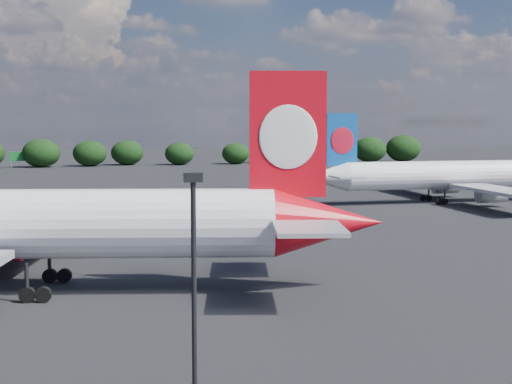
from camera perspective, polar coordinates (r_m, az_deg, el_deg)
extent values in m
plane|color=black|center=(100.79, -14.90, -2.09)|extent=(500.00, 500.00, 0.00)
cylinder|color=white|center=(58.19, -19.14, -2.43)|extent=(41.20, 12.80, 5.38)
cone|color=red|center=(56.03, 5.83, -2.45)|extent=(9.45, 6.87, 5.38)
cube|color=red|center=(55.14, 2.56, 4.63)|extent=(5.92, 1.62, 9.69)
ellipsoid|color=white|center=(54.82, 2.58, 4.42)|extent=(4.48, 1.04, 4.95)
ellipsoid|color=white|center=(55.47, 2.53, 4.44)|extent=(4.48, 1.04, 4.95)
cube|color=#ABADB3|center=(49.89, 4.27, -2.94)|extent=(5.95, 7.24, 0.32)
cube|color=#ABADB3|center=(61.57, 3.12, -1.29)|extent=(5.95, 7.24, 0.32)
cube|color=#ABADB3|center=(72.32, -17.43, -2.23)|extent=(10.83, 22.45, 0.59)
cylinder|color=black|center=(55.18, -17.87, -6.80)|extent=(0.35, 0.35, 2.69)
cylinder|color=black|center=(55.40, -17.84, -7.83)|extent=(1.25, 0.69, 1.18)
cylinder|color=black|center=(55.09, -16.64, -7.87)|extent=(1.25, 0.69, 1.18)
cylinder|color=black|center=(61.28, -16.20, -5.52)|extent=(0.35, 0.35, 2.69)
cylinder|color=black|center=(61.48, -16.17, -6.46)|extent=(1.25, 0.69, 1.18)
cylinder|color=black|center=(61.20, -15.09, -6.48)|extent=(1.25, 0.69, 1.18)
cylinder|color=white|center=(120.75, 15.05, 1.34)|extent=(34.91, 5.03, 4.59)
cone|color=white|center=(112.36, 5.52, 1.20)|extent=(7.40, 4.68, 4.59)
cube|color=#0D4997|center=(112.97, 6.88, 4.19)|extent=(5.05, 0.52, 8.25)
ellipsoid|color=red|center=(112.72, 6.92, 4.10)|extent=(3.85, 0.23, 4.22)
ellipsoid|color=red|center=(113.23, 6.83, 4.11)|extent=(3.85, 0.23, 4.22)
cube|color=#ABADB3|center=(108.20, 7.30, 1.21)|extent=(4.20, 5.56, 0.28)
cube|color=#ABADB3|center=(117.69, 5.59, 1.58)|extent=(4.20, 5.56, 0.28)
cube|color=#ABADB3|center=(111.49, 18.75, 0.14)|extent=(6.20, 18.42, 0.50)
cube|color=#ABADB3|center=(132.26, 13.31, 1.10)|extent=(6.20, 18.42, 0.50)
cylinder|color=#ABADB3|center=(116.45, 18.31, -0.22)|extent=(4.62, 2.54, 2.48)
cube|color=#ABADB3|center=(116.39, 18.32, 0.10)|extent=(2.02, 0.30, 1.10)
cylinder|color=#ABADB3|center=(129.13, 14.93, 0.43)|extent=(4.62, 2.54, 2.48)
cube|color=#ABADB3|center=(129.08, 14.94, 0.71)|extent=(2.02, 0.30, 1.10)
cylinder|color=black|center=(117.75, 14.86, -0.33)|extent=(0.26, 0.26, 2.29)
cylinder|color=black|center=(117.84, 14.85, -0.75)|extent=(1.01, 0.43, 1.01)
cylinder|color=black|center=(117.37, 14.41, -0.76)|extent=(1.01, 0.43, 1.01)
cylinder|color=black|center=(122.61, 13.65, -0.07)|extent=(0.26, 0.26, 2.29)
cylinder|color=black|center=(122.69, 13.65, -0.47)|extent=(1.01, 0.43, 1.01)
cylinder|color=black|center=(122.24, 13.22, -0.48)|extent=(1.01, 0.43, 1.01)
cylinder|color=black|center=(22.38, -4.93, -14.00)|extent=(0.16, 0.16, 11.46)
cube|color=black|center=(21.14, -5.06, 1.18)|extent=(0.55, 0.30, 0.28)
cube|color=#146426|center=(217.23, -18.35, 2.71)|extent=(6.00, 0.30, 2.60)
cylinder|color=gray|center=(217.62, -18.98, 2.12)|extent=(0.20, 0.20, 2.00)
cylinder|color=gray|center=(217.09, -17.67, 2.15)|extent=(0.20, 0.20, 2.00)
cube|color=gold|center=(222.12, -10.46, 3.17)|extent=(5.00, 0.30, 3.00)
cylinder|color=gray|center=(222.26, -10.45, 2.46)|extent=(0.30, 0.30, 2.50)
ellipsoid|color=black|center=(216.71, -16.81, 3.01)|extent=(10.83, 9.17, 8.33)
ellipsoid|color=black|center=(218.05, -13.15, 3.03)|extent=(10.00, 8.46, 7.69)
ellipsoid|color=black|center=(221.73, -10.26, 3.12)|extent=(9.91, 8.38, 7.62)
ellipsoid|color=black|center=(220.34, -6.14, 3.07)|extent=(9.01, 7.62, 6.93)
ellipsoid|color=black|center=(223.66, -1.65, 3.11)|extent=(8.66, 7.33, 6.66)
ellipsoid|color=black|center=(229.26, 0.96, 3.25)|extent=(9.55, 8.08, 7.34)
ellipsoid|color=black|center=(229.42, 5.38, 3.37)|extent=(11.00, 9.31, 8.46)
ellipsoid|color=black|center=(235.60, 9.11, 3.38)|extent=(10.95, 9.26, 8.42)
ellipsoid|color=black|center=(240.60, 11.71, 3.44)|extent=(11.65, 9.86, 8.96)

